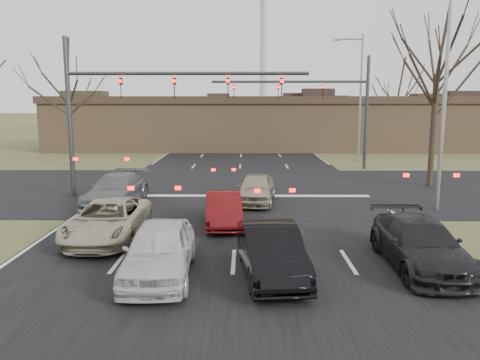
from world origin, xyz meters
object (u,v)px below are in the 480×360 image
at_px(mast_arm_far, 327,99).
at_px(car_white_sedan, 160,250).
at_px(streetlight_right_far, 358,92).
at_px(car_charcoal_sedan, 420,244).
at_px(streetlight_right_near, 441,84).
at_px(car_silver_ahead, 256,189).
at_px(building, 261,122).
at_px(car_grey_ahead, 116,190).
at_px(car_silver_suv, 108,220).
at_px(mast_arm_near, 133,97).
at_px(car_black_hatch, 271,251).
at_px(car_red_ahead, 223,209).

xyz_separation_m(mast_arm_far, car_white_sedan, (-8.21, -21.19, -4.25)).
bearing_deg(streetlight_right_far, car_charcoal_sedan, -98.94).
distance_m(streetlight_right_near, car_silver_ahead, 9.41).
distance_m(building, mast_arm_far, 15.75).
relative_size(mast_arm_far, car_grey_ahead, 2.20).
bearing_deg(car_silver_suv, building, 78.61).
height_order(mast_arm_near, streetlight_right_far, streetlight_right_far).
xyz_separation_m(car_black_hatch, car_charcoal_sedan, (4.41, 0.73, -0.01)).
height_order(car_grey_ahead, car_red_ahead, car_grey_ahead).
distance_m(car_grey_ahead, car_red_ahead, 6.31).
height_order(car_silver_suv, car_silver_ahead, car_silver_ahead).
bearing_deg(car_silver_suv, car_white_sedan, -55.54).
height_order(building, car_black_hatch, building).
bearing_deg(car_silver_ahead, mast_arm_near, 172.12).
bearing_deg(car_silver_suv, mast_arm_near, 95.42).
xyz_separation_m(mast_arm_near, streetlight_right_near, (14.05, -3.00, 0.51)).
bearing_deg(streetlight_right_far, car_red_ahead, -116.51).
relative_size(streetlight_right_near, streetlight_right_far, 1.00).
relative_size(building, mast_arm_near, 3.50).
xyz_separation_m(car_white_sedan, car_silver_ahead, (2.92, 9.59, -0.06)).
relative_size(streetlight_right_far, car_silver_ahead, 2.40).
bearing_deg(car_silver_ahead, streetlight_right_far, 68.33).
distance_m(mast_arm_far, car_red_ahead, 17.60).
height_order(streetlight_right_near, car_charcoal_sedan, streetlight_right_near).
height_order(streetlight_right_far, car_silver_suv, streetlight_right_far).
relative_size(building, streetlight_right_near, 4.24).
xyz_separation_m(mast_arm_far, car_silver_ahead, (-5.29, -11.59, -4.31)).
height_order(car_silver_suv, car_grey_ahead, car_grey_ahead).
bearing_deg(mast_arm_near, car_silver_suv, -84.45).
relative_size(mast_arm_near, car_silver_ahead, 2.91).
relative_size(streetlight_right_far, car_grey_ahead, 1.98).
distance_m(mast_arm_near, car_silver_ahead, 7.69).
bearing_deg(mast_arm_near, streetlight_right_near, -12.05).
distance_m(building, car_white_sedan, 36.46).
relative_size(car_black_hatch, car_charcoal_sedan, 0.90).
distance_m(streetlight_right_far, car_charcoal_sedan, 25.16).
relative_size(mast_arm_near, car_charcoal_sedan, 2.48).
bearing_deg(car_silver_ahead, building, 94.34).
bearing_deg(streetlight_right_near, building, 103.69).
distance_m(car_black_hatch, car_charcoal_sedan, 4.47).
bearing_deg(car_black_hatch, car_grey_ahead, 120.88).
xyz_separation_m(car_grey_ahead, car_silver_ahead, (6.60, 0.53, -0.02)).
relative_size(car_white_sedan, car_grey_ahead, 0.90).
xyz_separation_m(streetlight_right_near, car_black_hatch, (-7.74, -8.11, -4.87)).
relative_size(mast_arm_near, streetlight_right_near, 1.21).
xyz_separation_m(streetlight_right_far, car_white_sedan, (-11.35, -25.19, -4.82)).
distance_m(mast_arm_near, car_charcoal_sedan, 15.55).
bearing_deg(mast_arm_near, car_silver_ahead, -14.59).
relative_size(mast_arm_near, car_red_ahead, 3.08).
height_order(streetlight_right_near, streetlight_right_far, same).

